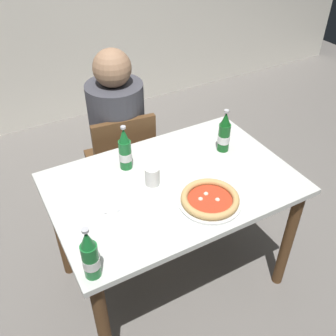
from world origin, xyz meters
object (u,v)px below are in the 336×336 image
at_px(beer_bottle_left, 90,256).
at_px(beer_bottle_right, 224,134).
at_px(diner_seated, 119,144).
at_px(beer_bottle_center, 125,151).
at_px(pizza_margherita_near, 210,200).
at_px(napkin_with_cutlery, 110,200).
at_px(dining_table_main, 173,198).
at_px(chair_behind_table, 122,162).
at_px(paper_cup, 152,176).

distance_m(beer_bottle_left, beer_bottle_right, 1.01).
relative_size(diner_seated, beer_bottle_right, 4.89).
bearing_deg(beer_bottle_center, pizza_margherita_near, -62.43).
bearing_deg(diner_seated, napkin_with_cutlery, -115.42).
height_order(dining_table_main, napkin_with_cutlery, napkin_with_cutlery).
xyz_separation_m(beer_bottle_right, napkin_with_cutlery, (-0.70, -0.08, -0.10)).
height_order(chair_behind_table, beer_bottle_right, beer_bottle_right).
height_order(beer_bottle_right, paper_cup, beer_bottle_right).
distance_m(dining_table_main, paper_cup, 0.19).
relative_size(beer_bottle_center, paper_cup, 2.60).
distance_m(dining_table_main, diner_seated, 0.66).
height_order(beer_bottle_left, beer_bottle_right, same).
height_order(chair_behind_table, beer_bottle_left, beer_bottle_left).
bearing_deg(napkin_with_cutlery, paper_cup, 3.14).
xyz_separation_m(chair_behind_table, paper_cup, (-0.07, -0.58, 0.32)).
distance_m(pizza_margherita_near, paper_cup, 0.30).
height_order(chair_behind_table, diner_seated, diner_seated).
bearing_deg(chair_behind_table, dining_table_main, 99.44).
bearing_deg(dining_table_main, chair_behind_table, 92.67).
xyz_separation_m(beer_bottle_center, beer_bottle_right, (0.53, -0.11, 0.00)).
distance_m(chair_behind_table, pizza_margherita_near, 0.88).
distance_m(diner_seated, beer_bottle_center, 0.54).
xyz_separation_m(beer_bottle_center, napkin_with_cutlery, (-0.17, -0.20, -0.10)).
height_order(diner_seated, pizza_margherita_near, diner_seated).
distance_m(dining_table_main, beer_bottle_center, 0.34).
bearing_deg(beer_bottle_right, beer_bottle_center, 168.12).
bearing_deg(diner_seated, dining_table_main, -88.25).
bearing_deg(pizza_margherita_near, napkin_with_cutlery, 148.78).
xyz_separation_m(dining_table_main, pizza_margherita_near, (0.07, -0.22, 0.14)).
relative_size(dining_table_main, beer_bottle_center, 4.86).
height_order(beer_bottle_left, beer_bottle_center, same).
relative_size(pizza_margherita_near, beer_bottle_center, 1.18).
relative_size(dining_table_main, diner_seated, 0.99).
height_order(chair_behind_table, beer_bottle_center, beer_bottle_center).
height_order(pizza_margherita_near, beer_bottle_left, beer_bottle_left).
bearing_deg(chair_behind_table, diner_seated, -92.67).
xyz_separation_m(dining_table_main, beer_bottle_left, (-0.54, -0.33, 0.22)).
height_order(beer_bottle_center, beer_bottle_right, same).
bearing_deg(beer_bottle_left, beer_bottle_right, 25.76).
height_order(beer_bottle_right, napkin_with_cutlery, beer_bottle_right).
height_order(diner_seated, paper_cup, diner_seated).
height_order(chair_behind_table, napkin_with_cutlery, chair_behind_table).
xyz_separation_m(beer_bottle_left, paper_cup, (0.44, 0.37, -0.06)).
relative_size(dining_table_main, beer_bottle_right, 4.86).
bearing_deg(pizza_margherita_near, beer_bottle_right, 46.95).
relative_size(pizza_margherita_near, napkin_with_cutlery, 1.29).
relative_size(chair_behind_table, beer_bottle_center, 3.44).
relative_size(dining_table_main, napkin_with_cutlery, 5.28).
bearing_deg(chair_behind_table, paper_cup, 90.16).
height_order(beer_bottle_left, napkin_with_cutlery, beer_bottle_left).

